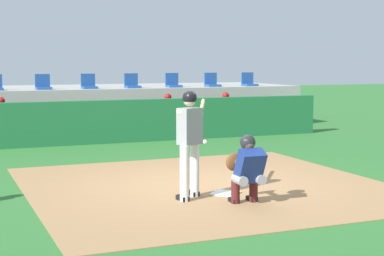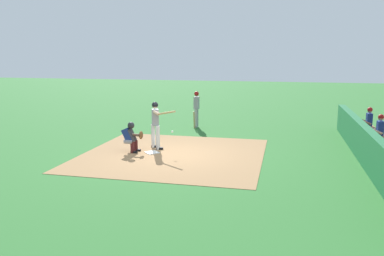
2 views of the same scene
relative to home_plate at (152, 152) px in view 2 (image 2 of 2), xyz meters
name	(u,v)px [view 2 (image 2 of 2)]	position (x,y,z in m)	size (l,w,h in m)	color
ground_plane	(173,154)	(0.00, 0.80, -0.02)	(80.00, 80.00, 0.00)	#2D6B2D
dirt_infield	(173,154)	(0.00, 0.80, -0.02)	(6.40, 6.40, 0.01)	#9E754C
home_plate	(152,152)	(0.00, 0.00, 0.00)	(0.44, 0.44, 0.02)	white
batter_at_plate	(156,122)	(-0.68, -0.07, 1.01)	(0.93, 1.21, 1.80)	silver
catcher_crouched	(132,136)	(0.00, -0.78, 0.59)	(0.49, 1.91, 1.13)	gray
on_deck_batter	(196,107)	(-5.41, 0.45, 1.00)	(0.58, 0.23, 1.79)	#99999E
dugout_wall	(367,148)	(0.00, 7.30, 0.58)	(13.00, 0.30, 1.20)	#1E6638
dugout_player_0	(366,121)	(-5.00, 8.14, 0.65)	(0.49, 0.70, 1.30)	#939399
dugout_player_1	(376,130)	(-2.89, 8.14, 0.65)	(0.49, 0.70, 1.30)	#939399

